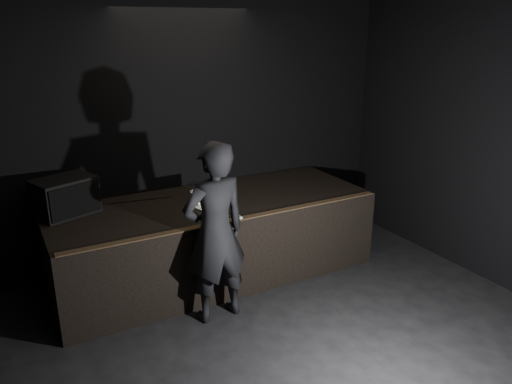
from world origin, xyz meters
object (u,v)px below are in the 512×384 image
at_px(stage_riser, 213,238).
at_px(laptop, 206,202).
at_px(beer_can, 208,214).
at_px(person, 215,233).
at_px(stage_monitor, 65,196).

relative_size(stage_riser, laptop, 10.48).
distance_m(laptop, beer_can, 0.45).
distance_m(beer_can, person, 0.41).
xyz_separation_m(stage_riser, laptop, (-0.14, -0.13, 0.56)).
bearing_deg(stage_riser, person, -112.08).
height_order(stage_riser, person, person).
bearing_deg(laptop, stage_riser, 26.00).
xyz_separation_m(stage_monitor, person, (1.28, -1.35, -0.22)).
distance_m(stage_monitor, laptop, 1.63).
bearing_deg(stage_monitor, laptop, -39.62).
distance_m(stage_monitor, person, 1.87).
relative_size(stage_monitor, laptop, 2.02).
distance_m(stage_monitor, beer_can, 1.68).
relative_size(beer_can, person, 0.07).
xyz_separation_m(beer_can, person, (-0.09, -0.39, -0.07)).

